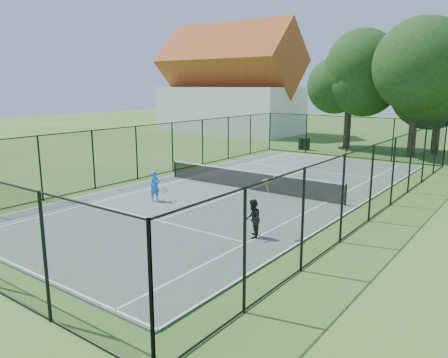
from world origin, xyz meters
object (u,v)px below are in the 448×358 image
Objects in this scene: trash_bin_right at (307,144)px; player_blue at (155,186)px; player_black at (253,219)px; tennis_net at (249,179)px; trash_bin_left at (301,144)px.

trash_bin_right is 0.70× the size of player_blue.
trash_bin_right is at bearing 95.42° from player_blue.
player_black reaches higher than player_blue.
player_blue reaches higher than trash_bin_right.
player_black is (3.98, -5.83, 0.16)m from tennis_net.
trash_bin_left is at bearing 96.76° from player_blue.
trash_bin_right is (-3.96, 14.62, -0.08)m from tennis_net.
tennis_net is at bearing -73.19° from trash_bin_left.
tennis_net reaches higher than trash_bin_left.
trash_bin_left is at bearing 112.34° from player_black.
player_blue is (1.80, -18.98, 0.26)m from trash_bin_right.
player_blue is at bearing 166.57° from player_black.
tennis_net is 10.32× the size of trash_bin_right.
player_black reaches higher than trash_bin_right.
player_blue is 6.32m from player_black.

